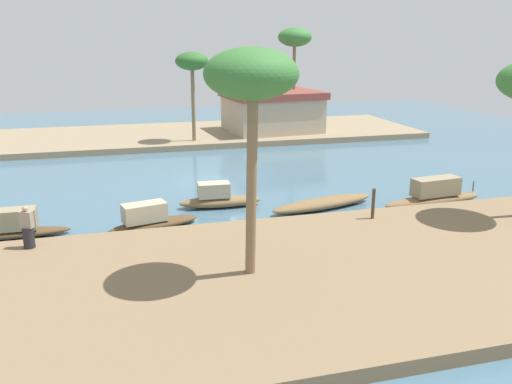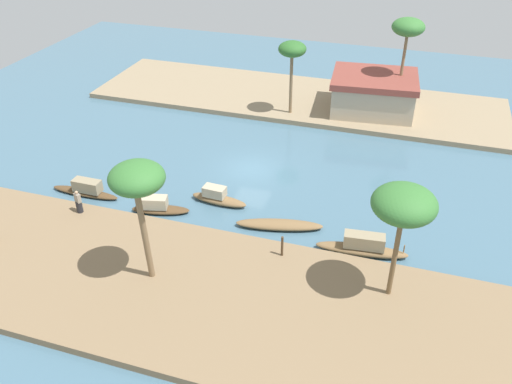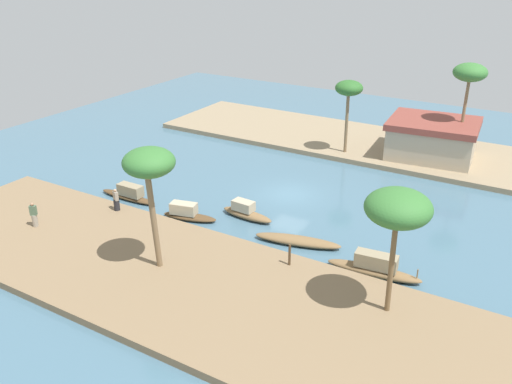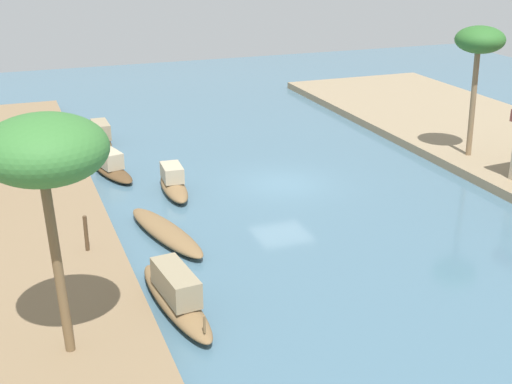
{
  "view_description": "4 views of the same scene",
  "coord_description": "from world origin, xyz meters",
  "px_view_note": "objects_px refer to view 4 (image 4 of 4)",
  "views": [
    {
      "loc": [
        -5.16,
        -28.16,
        7.63
      ],
      "look_at": [
        1.0,
        -5.2,
        0.69
      ],
      "focal_mm": 37.23,
      "sensor_mm": 36.0,
      "label": 1
    },
    {
      "loc": [
        10.63,
        -32.12,
        19.62
      ],
      "look_at": [
        1.69,
        -4.15,
        0.88
      ],
      "focal_mm": 37.46,
      "sensor_mm": 36.0,
      "label": 2
    },
    {
      "loc": [
        16.68,
        -32.82,
        16.52
      ],
      "look_at": [
        -1.38,
        -2.47,
        0.83
      ],
      "focal_mm": 38.26,
      "sensor_mm": 36.0,
      "label": 3
    },
    {
      "loc": [
        27.42,
        -11.52,
        10.88
      ],
      "look_at": [
        2.03,
        -2.04,
        0.61
      ],
      "focal_mm": 48.86,
      "sensor_mm": 36.0,
      "label": 4
    }
  ],
  "objects_px": {
    "sampan_downstream_large": "(173,183)",
    "palm_tree_right_tall": "(480,43)",
    "sampan_open_hull": "(166,232)",
    "sampan_upstream_small": "(111,166)",
    "sampan_foreground": "(101,135)",
    "palm_tree_left_far": "(45,152)",
    "mooring_post": "(86,233)",
    "sampan_with_red_awning": "(176,294)",
    "person_on_near_bank": "(56,133)"
  },
  "relations": [
    {
      "from": "sampan_upstream_small",
      "to": "sampan_open_hull",
      "type": "height_order",
      "value": "sampan_upstream_small"
    },
    {
      "from": "sampan_open_hull",
      "to": "mooring_post",
      "type": "distance_m",
      "value": 3.26
    },
    {
      "from": "person_on_near_bank",
      "to": "mooring_post",
      "type": "relative_size",
      "value": 1.21
    },
    {
      "from": "sampan_with_red_awning",
      "to": "palm_tree_left_far",
      "type": "xyz_separation_m",
      "value": [
        1.81,
        -3.42,
        5.43
      ]
    },
    {
      "from": "sampan_foreground",
      "to": "palm_tree_left_far",
      "type": "bearing_deg",
      "value": -11.26
    },
    {
      "from": "person_on_near_bank",
      "to": "sampan_foreground",
      "type": "bearing_deg",
      "value": -40.47
    },
    {
      "from": "sampan_downstream_large",
      "to": "sampan_foreground",
      "type": "height_order",
      "value": "same"
    },
    {
      "from": "sampan_open_hull",
      "to": "sampan_foreground",
      "type": "height_order",
      "value": "sampan_foreground"
    },
    {
      "from": "person_on_near_bank",
      "to": "palm_tree_right_tall",
      "type": "bearing_deg",
      "value": -90.84
    },
    {
      "from": "sampan_with_red_awning",
      "to": "sampan_foreground",
      "type": "xyz_separation_m",
      "value": [
        -18.64,
        0.59,
        -0.05
      ]
    },
    {
      "from": "sampan_with_red_awning",
      "to": "palm_tree_right_tall",
      "type": "xyz_separation_m",
      "value": [
        -8.74,
        17.0,
        5.4
      ]
    },
    {
      "from": "mooring_post",
      "to": "palm_tree_right_tall",
      "type": "distance_m",
      "value": 20.18
    },
    {
      "from": "sampan_upstream_small",
      "to": "sampan_open_hull",
      "type": "relative_size",
      "value": 0.71
    },
    {
      "from": "mooring_post",
      "to": "palm_tree_left_far",
      "type": "xyz_separation_m",
      "value": [
        6.04,
        -1.35,
        4.86
      ]
    },
    {
      "from": "person_on_near_bank",
      "to": "palm_tree_left_far",
      "type": "distance_m",
      "value": 19.98
    },
    {
      "from": "sampan_with_red_awning",
      "to": "sampan_open_hull",
      "type": "xyz_separation_m",
      "value": [
        -5.21,
        0.94,
        -0.25
      ]
    },
    {
      "from": "sampan_with_red_awning",
      "to": "palm_tree_right_tall",
      "type": "height_order",
      "value": "palm_tree_right_tall"
    },
    {
      "from": "sampan_downstream_large",
      "to": "sampan_foreground",
      "type": "distance_m",
      "value": 8.98
    },
    {
      "from": "sampan_with_red_awning",
      "to": "person_on_near_bank",
      "type": "distance_m",
      "value": 17.61
    },
    {
      "from": "sampan_upstream_small",
      "to": "sampan_with_red_awning",
      "type": "relative_size",
      "value": 0.72
    },
    {
      "from": "mooring_post",
      "to": "palm_tree_left_far",
      "type": "distance_m",
      "value": 7.87
    },
    {
      "from": "sampan_upstream_small",
      "to": "palm_tree_right_tall",
      "type": "height_order",
      "value": "palm_tree_right_tall"
    },
    {
      "from": "sampan_foreground",
      "to": "palm_tree_left_far",
      "type": "height_order",
      "value": "palm_tree_left_far"
    },
    {
      "from": "mooring_post",
      "to": "palm_tree_left_far",
      "type": "height_order",
      "value": "palm_tree_left_far"
    },
    {
      "from": "sampan_downstream_large",
      "to": "palm_tree_right_tall",
      "type": "xyz_separation_m",
      "value": [
        1.1,
        14.6,
        5.47
      ]
    },
    {
      "from": "sampan_open_hull",
      "to": "person_on_near_bank",
      "type": "relative_size",
      "value": 3.52
    },
    {
      "from": "sampan_upstream_small",
      "to": "sampan_foreground",
      "type": "height_order",
      "value": "sampan_foreground"
    },
    {
      "from": "palm_tree_left_far",
      "to": "palm_tree_right_tall",
      "type": "relative_size",
      "value": 1.02
    },
    {
      "from": "sampan_downstream_large",
      "to": "sampan_with_red_awning",
      "type": "bearing_deg",
      "value": -10.36
    },
    {
      "from": "sampan_with_red_awning",
      "to": "palm_tree_left_far",
      "type": "relative_size",
      "value": 0.84
    },
    {
      "from": "sampan_upstream_small",
      "to": "palm_tree_left_far",
      "type": "relative_size",
      "value": 0.6
    },
    {
      "from": "person_on_near_bank",
      "to": "sampan_downstream_large",
      "type": "bearing_deg",
      "value": -127.18
    },
    {
      "from": "palm_tree_left_far",
      "to": "mooring_post",
      "type": "bearing_deg",
      "value": 167.36
    },
    {
      "from": "palm_tree_left_far",
      "to": "sampan_downstream_large",
      "type": "bearing_deg",
      "value": 153.46
    },
    {
      "from": "sampan_downstream_large",
      "to": "sampan_open_hull",
      "type": "distance_m",
      "value": 4.85
    },
    {
      "from": "sampan_downstream_large",
      "to": "mooring_post",
      "type": "xyz_separation_m",
      "value": [
        5.61,
        -4.46,
        0.64
      ]
    },
    {
      "from": "mooring_post",
      "to": "palm_tree_right_tall",
      "type": "bearing_deg",
      "value": 103.31
    },
    {
      "from": "palm_tree_left_far",
      "to": "palm_tree_right_tall",
      "type": "xyz_separation_m",
      "value": [
        -10.55,
        20.42,
        -0.03
      ]
    },
    {
      "from": "sampan_foreground",
      "to": "mooring_post",
      "type": "xyz_separation_m",
      "value": [
        14.41,
        -2.65,
        0.62
      ]
    },
    {
      "from": "sampan_open_hull",
      "to": "sampan_downstream_large",
      "type": "bearing_deg",
      "value": 149.19
    },
    {
      "from": "sampan_with_red_awning",
      "to": "mooring_post",
      "type": "relative_size",
      "value": 4.19
    },
    {
      "from": "sampan_downstream_large",
      "to": "sampan_foreground",
      "type": "xyz_separation_m",
      "value": [
        -8.8,
        -1.81,
        0.02
      ]
    },
    {
      "from": "palm_tree_right_tall",
      "to": "sampan_downstream_large",
      "type": "bearing_deg",
      "value": -94.29
    },
    {
      "from": "sampan_with_red_awning",
      "to": "sampan_downstream_large",
      "type": "xyz_separation_m",
      "value": [
        -9.84,
        2.4,
        -0.07
      ]
    },
    {
      "from": "sampan_with_red_awning",
      "to": "sampan_open_hull",
      "type": "relative_size",
      "value": 0.98
    },
    {
      "from": "sampan_upstream_small",
      "to": "mooring_post",
      "type": "xyz_separation_m",
      "value": [
        8.89,
        -2.28,
        0.63
      ]
    },
    {
      "from": "sampan_downstream_large",
      "to": "palm_tree_left_far",
      "type": "bearing_deg",
      "value": -23.19
    },
    {
      "from": "sampan_with_red_awning",
      "to": "sampan_downstream_large",
      "type": "relative_size",
      "value": 1.38
    },
    {
      "from": "sampan_open_hull",
      "to": "sampan_upstream_small",
      "type": "bearing_deg",
      "value": 171.94
    },
    {
      "from": "sampan_upstream_small",
      "to": "sampan_downstream_large",
      "type": "distance_m",
      "value": 3.94
    }
  ]
}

